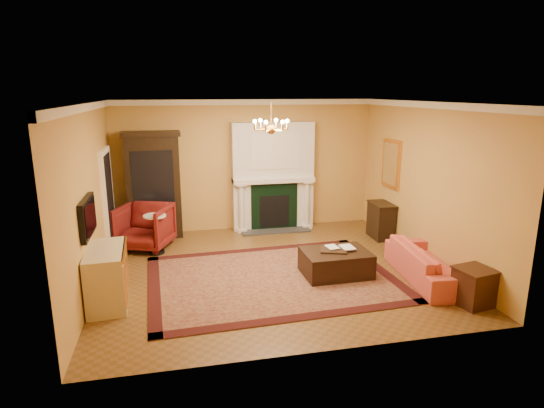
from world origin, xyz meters
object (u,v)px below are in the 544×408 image
object	(u,v)px
wingback_armchair	(144,225)
leather_ottoman	(336,263)
coral_sofa	(428,258)
china_cabinet	(154,188)
end_table	(474,288)
pedestal_table	(155,231)
commode	(107,276)
console_table	(381,221)

from	to	relation	value
wingback_armchair	leather_ottoman	bearing A→B (deg)	-10.89
coral_sofa	leather_ottoman	bearing A→B (deg)	77.22
china_cabinet	end_table	xyz separation A→B (m)	(4.82, -4.49, -0.84)
pedestal_table	coral_sofa	world-z (taller)	pedestal_table
wingback_armchair	leather_ottoman	world-z (taller)	wingback_armchair
end_table	coral_sofa	bearing A→B (deg)	99.17
commode	leather_ottoman	size ratio (longest dim) A/B	1.01
china_cabinet	commode	distance (m)	3.36
pedestal_table	console_table	distance (m)	4.85
china_cabinet	end_table	distance (m)	6.64
wingback_armchair	commode	world-z (taller)	wingback_armchair
china_cabinet	commode	xyz separation A→B (m)	(-0.63, -3.23, -0.69)
end_table	leather_ottoman	distance (m)	2.26
pedestal_table	coral_sofa	size ratio (longest dim) A/B	0.40
pedestal_table	leather_ottoman	world-z (taller)	pedestal_table
pedestal_table	console_table	xyz separation A→B (m)	(4.85, -0.02, -0.08)
pedestal_table	wingback_armchair	bearing A→B (deg)	122.19
console_table	leather_ottoman	world-z (taller)	console_table
commode	wingback_armchair	bearing A→B (deg)	77.04
wingback_armchair	console_table	world-z (taller)	wingback_armchair
commode	end_table	xyz separation A→B (m)	(5.45, -1.26, -0.16)
commode	end_table	distance (m)	5.60
coral_sofa	commode	bearing A→B (deg)	93.46
leather_ottoman	wingback_armchair	bearing A→B (deg)	145.72
wingback_armchair	leather_ottoman	distance (m)	4.03
pedestal_table	console_table	world-z (taller)	pedestal_table
commode	console_table	size ratio (longest dim) A/B	1.53
console_table	wingback_armchair	bearing A→B (deg)	177.50
commode	coral_sofa	bearing A→B (deg)	-5.51
pedestal_table	commode	xyz separation A→B (m)	(-0.66, -2.10, -0.03)
coral_sofa	leather_ottoman	size ratio (longest dim) A/B	1.74
wingback_armchair	console_table	size ratio (longest dim) A/B	1.33
leather_ottoman	china_cabinet	bearing A→B (deg)	135.71
console_table	commode	bearing A→B (deg)	-157.49
wingback_armchair	coral_sofa	distance (m)	5.55
china_cabinet	leather_ottoman	xyz separation A→B (m)	(3.16, -2.95, -0.89)
china_cabinet	end_table	bearing A→B (deg)	-45.44
pedestal_table	end_table	xyz separation A→B (m)	(4.79, -3.36, -0.19)
console_table	leather_ottoman	xyz separation A→B (m)	(-1.71, -1.80, -0.15)
coral_sofa	console_table	world-z (taller)	coral_sofa
end_table	console_table	bearing A→B (deg)	88.97
wingback_armchair	end_table	bearing A→B (deg)	-14.48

